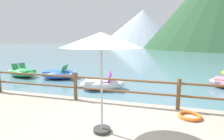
{
  "coord_description": "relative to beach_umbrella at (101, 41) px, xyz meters",
  "views": [
    {
      "loc": [
        1.16,
        -3.85,
        2.48
      ],
      "look_at": [
        -1.34,
        5.0,
        0.9
      ],
      "focal_mm": 28.2,
      "sensor_mm": 36.0,
      "label": 1
    }
  ],
  "objects": [
    {
      "name": "distant_peak",
      "position": [
        -14.81,
        145.89,
        10.86
      ],
      "size": [
        66.73,
        66.73,
        26.61
      ],
      "primitive_type": "cone",
      "color": "#9EADBC",
      "rests_on": "ground"
    },
    {
      "name": "pedal_boat_4",
      "position": [
        -7.91,
        6.17,
        -2.15
      ],
      "size": [
        2.85,
        2.0,
        0.89
      ],
      "color": "green",
      "rests_on": "ground"
    },
    {
      "name": "life_ring",
      "position": [
        2.05,
        1.35,
        -2.0
      ],
      "size": [
        0.61,
        0.61,
        0.09
      ],
      "primitive_type": "torus",
      "color": "orange",
      "rests_on": "promenade_dock"
    },
    {
      "name": "beach_umbrella",
      "position": [
        0.0,
        0.0,
        0.0
      ],
      "size": [
        1.7,
        1.7,
        2.24
      ],
      "color": "#B2B2B7",
      "rests_on": "promenade_dock"
    },
    {
      "name": "cliff_headland",
      "position": [
        17.33,
        57.27,
        10.78
      ],
      "size": [
        47.03,
        47.03,
        28.19
      ],
      "color": "#284C2D",
      "rests_on": "ground"
    },
    {
      "name": "pedal_boat_2",
      "position": [
        -1.58,
        4.62,
        -2.15
      ],
      "size": [
        2.51,
        1.79,
        0.88
      ],
      "color": "white",
      "rests_on": "ground"
    },
    {
      "name": "pedal_boat_1",
      "position": [
        -5.1,
        6.28,
        -2.15
      ],
      "size": [
        2.67,
        1.91,
        0.89
      ],
      "color": "blue",
      "rests_on": "ground"
    },
    {
      "name": "ground_plane",
      "position": [
        0.08,
        40.31,
        -2.45
      ],
      "size": [
        200.0,
        200.0,
        0.0
      ],
      "primitive_type": "plane",
      "color": "slate"
    },
    {
      "name": "dock_railing",
      "position": [
        0.08,
        1.86,
        -1.47
      ],
      "size": [
        23.92,
        0.12,
        0.95
      ],
      "color": "brown",
      "rests_on": "promenade_dock"
    }
  ]
}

